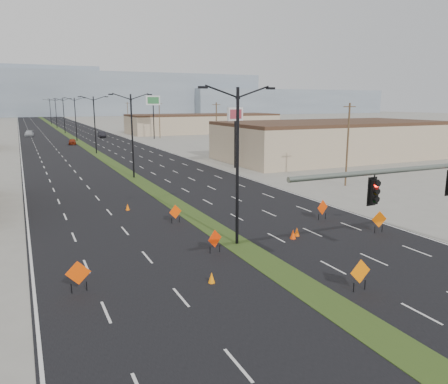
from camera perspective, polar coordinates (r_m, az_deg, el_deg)
name	(u,v)px	position (r m, az deg, el deg)	size (l,w,h in m)	color
ground	(368,329)	(19.65, 18.35, -16.61)	(600.00, 600.00, 0.00)	gray
road_surface	(75,140)	(113.35, -18.88, 6.49)	(25.00, 400.00, 0.02)	black
median_strip	(75,140)	(113.35, -18.88, 6.49)	(2.00, 400.00, 0.04)	#354E1C
building_se_near	(332,141)	(73.95, 13.91, 6.44)	(36.00, 18.00, 5.50)	#C3A88B
building_se_far	(203,124)	(132.41, -2.74, 8.85)	(44.00, 16.00, 5.00)	#C3A88B
mesa_center	(100,94)	(316.69, -15.92, 12.18)	(220.00, 50.00, 28.00)	gray
mesa_east	(282,102)	(358.29, 7.55, 11.62)	(160.00, 50.00, 18.00)	gray
streetlight_0	(237,162)	(27.50, 1.76, 3.96)	(5.15, 0.24, 10.02)	black
streetlight_1	(132,133)	(53.86, -11.91, 7.53)	(5.15, 0.24, 10.02)	black
streetlight_2	(95,123)	(81.33, -16.53, 8.64)	(5.15, 0.24, 10.02)	black
streetlight_3	(76,118)	(109.07, -18.82, 9.17)	(5.15, 0.24, 10.02)	black
streetlight_4	(64,115)	(136.91, -20.19, 9.47)	(5.15, 0.24, 10.02)	black
streetlight_5	(56,112)	(164.81, -21.09, 9.67)	(5.15, 0.24, 10.02)	black
streetlight_6	(50,111)	(192.74, -21.74, 9.81)	(5.15, 0.24, 10.02)	black
utility_pole_0	(348,143)	(49.55, 15.85, 6.13)	(1.60, 0.20, 9.00)	#4C3823
utility_pole_1	(216,127)	(79.32, -1.00, 8.51)	(1.60, 0.20, 9.00)	#4C3823
utility_pole_2	(160,120)	(112.15, -8.42, 9.33)	(1.60, 0.20, 9.00)	#4C3823
utility_pole_3	(128,116)	(146.00, -12.45, 9.71)	(1.60, 0.20, 9.00)	#4C3823
car_left	(72,142)	(100.43, -19.20, 6.23)	(1.50, 3.74, 1.27)	maroon
car_mid	(102,134)	(118.81, -15.65, 7.26)	(1.60, 4.58, 1.51)	black
car_far	(29,133)	(128.94, -24.10, 6.99)	(2.08, 5.13, 1.49)	#B5BAC0
construction_sign_0	(78,274)	(22.63, -18.52, -10.12)	(1.21, 0.14, 1.61)	#E54304
construction_sign_1	(215,240)	(26.83, -1.21, -6.24)	(1.05, 0.42, 1.47)	#F13005
construction_sign_2	(175,213)	(33.51, -6.37, -2.68)	(1.05, 0.29, 1.43)	#FB4405
construction_sign_3	(360,273)	(22.61, 17.37, -10.02)	(1.23, 0.06, 1.63)	orange
construction_sign_4	(379,220)	(32.78, 19.61, -3.47)	(1.17, 0.26, 1.58)	#FF6605
construction_sign_5	(322,208)	(35.13, 12.74, -2.07)	(1.17, 0.33, 1.59)	#E03904
cone_0	(212,278)	(22.76, -1.63, -11.12)	(0.36, 0.36, 0.59)	orange
cone_1	(297,232)	(30.66, 9.50, -5.15)	(0.38, 0.38, 0.63)	#EE5605
cone_2	(293,234)	(30.02, 9.01, -5.46)	(0.40, 0.40, 0.67)	#FF4405
cone_3	(128,207)	(38.23, -12.48, -1.92)	(0.36, 0.36, 0.59)	#F86505
pole_sign_east_near	(235,119)	(60.77, 1.47, 9.48)	(2.70, 1.16, 8.35)	black
pole_sign_east_far	(153,103)	(110.62, -9.24, 11.36)	(3.44, 1.07, 10.57)	black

